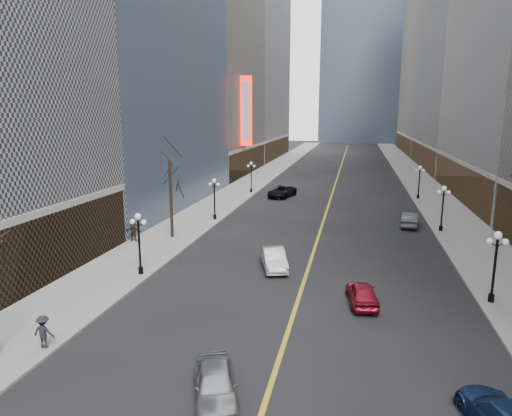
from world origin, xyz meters
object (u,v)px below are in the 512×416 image
at_px(streetlamp_east_3, 419,179).
at_px(car_nb_far, 282,192).
at_px(streetlamp_west_1, 139,237).
at_px(car_sb_far, 410,220).
at_px(streetlamp_east_1, 495,259).
at_px(car_nb_near, 215,384).
at_px(car_sb_mid, 362,293).
at_px(streetlamp_west_2, 214,195).
at_px(car_nb_mid, 274,259).
at_px(streetlamp_west_3, 251,174).
at_px(streetlamp_east_2, 443,204).

relative_size(streetlamp_east_3, car_nb_far, 0.79).
bearing_deg(streetlamp_west_1, streetlamp_east_3, 56.75).
height_order(car_nb_far, car_sb_far, car_nb_far).
bearing_deg(streetlamp_west_1, car_sb_far, 43.42).
distance_m(streetlamp_east_1, car_nb_near, 19.10).
height_order(streetlamp_east_1, car_sb_mid, streetlamp_east_1).
distance_m(streetlamp_west_2, car_nb_mid, 17.20).
height_order(streetlamp_west_3, car_nb_far, streetlamp_west_3).
bearing_deg(streetlamp_west_2, car_nb_near, -72.51).
height_order(streetlamp_east_1, car_sb_far, streetlamp_east_1).
height_order(streetlamp_west_1, streetlamp_west_3, same).
distance_m(streetlamp_east_1, streetlamp_east_3, 36.00).
bearing_deg(streetlamp_east_2, streetlamp_west_1, -142.67).
bearing_deg(car_nb_far, car_sb_far, -28.20).
distance_m(streetlamp_west_3, car_nb_mid, 33.71).
distance_m(streetlamp_west_2, car_sb_far, 20.98).
bearing_deg(car_nb_near, streetlamp_west_2, 86.92).
xyz_separation_m(streetlamp_east_3, car_nb_near, (-13.84, -48.99, -2.16)).
height_order(streetlamp_east_3, streetlamp_west_1, same).
bearing_deg(car_sb_far, streetlamp_east_1, 106.51).
distance_m(streetlamp_east_3, car_nb_near, 50.95).
bearing_deg(streetlamp_east_3, streetlamp_east_1, -90.00).
relative_size(car_nb_mid, car_sb_mid, 1.12).
xyz_separation_m(streetlamp_west_3, car_nb_far, (4.97, -2.21, -2.11)).
bearing_deg(streetlamp_east_3, car_sb_mid, -101.75).
relative_size(streetlamp_east_1, streetlamp_west_3, 1.00).
height_order(streetlamp_east_3, streetlamp_west_3, same).
distance_m(streetlamp_west_2, car_nb_near, 32.56).
bearing_deg(streetlamp_west_3, car_nb_near, -78.73).
xyz_separation_m(streetlamp_west_3, car_nb_near, (9.76, -48.99, -2.16)).
height_order(streetlamp_west_1, car_nb_mid, streetlamp_west_1).
height_order(streetlamp_east_1, streetlamp_west_1, same).
bearing_deg(car_nb_near, car_nb_far, 75.29).
distance_m(streetlamp_west_3, car_nb_near, 50.00).
bearing_deg(car_nb_mid, streetlamp_west_1, -175.76).
bearing_deg(streetlamp_east_1, car_nb_mid, 165.72).
height_order(streetlamp_east_3, car_nb_mid, streetlamp_east_3).
height_order(streetlamp_east_3, car_nb_far, streetlamp_east_3).
bearing_deg(car_sb_mid, car_sb_far, -111.55).
height_order(streetlamp_west_3, car_nb_mid, streetlamp_west_3).
bearing_deg(streetlamp_west_1, streetlamp_west_2, 90.00).
distance_m(streetlamp_east_2, streetlamp_east_3, 18.00).
relative_size(streetlamp_east_1, streetlamp_west_2, 1.00).
height_order(car_nb_near, car_nb_far, car_nb_far).
xyz_separation_m(streetlamp_east_1, streetlamp_east_3, (0.00, 36.00, 0.00)).
xyz_separation_m(streetlamp_east_3, car_nb_far, (-18.63, -2.21, -2.11)).
bearing_deg(streetlamp_west_1, car_nb_near, -53.07).
distance_m(streetlamp_east_3, car_sb_mid, 38.59).
distance_m(streetlamp_east_1, streetlamp_east_2, 18.00).
distance_m(streetlamp_east_1, streetlamp_west_3, 43.05).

